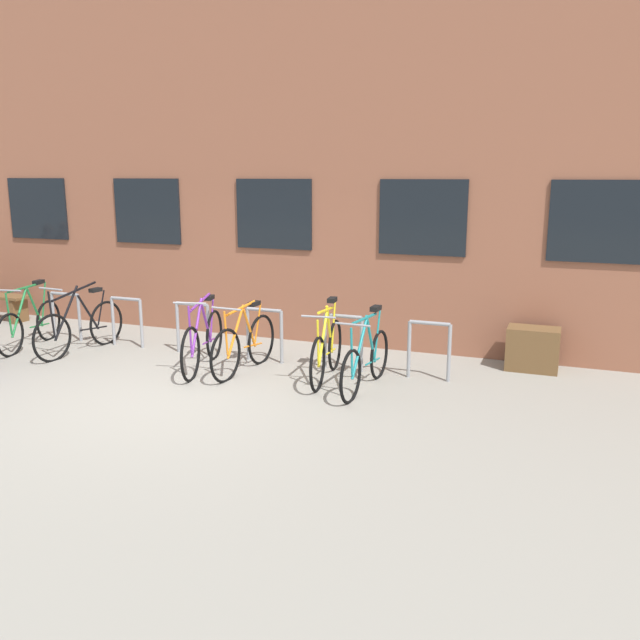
{
  "coord_description": "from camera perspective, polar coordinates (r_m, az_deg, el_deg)",
  "views": [
    {
      "loc": [
        4.53,
        -6.49,
        2.66
      ],
      "look_at": [
        1.4,
        1.6,
        0.75
      ],
      "focal_mm": 37.23,
      "sensor_mm": 36.0,
      "label": 1
    }
  ],
  "objects": [
    {
      "name": "bicycle_green",
      "position": [
        11.33,
        -23.67,
        -0.29
      ],
      "size": [
        0.5,
        1.67,
        1.04
      ],
      "color": "black",
      "rests_on": "ground"
    },
    {
      "name": "bicycle_yellow",
      "position": [
        8.77,
        0.59,
        -2.64
      ],
      "size": [
        0.44,
        1.68,
        1.06
      ],
      "color": "black",
      "rests_on": "ground"
    },
    {
      "name": "bicycle_orange",
      "position": [
        9.15,
        -6.53,
        -2.09
      ],
      "size": [
        0.44,
        1.68,
        1.0
      ],
      "color": "black",
      "rests_on": "ground"
    },
    {
      "name": "bicycle_black",
      "position": [
        10.73,
        -19.9,
        -0.57
      ],
      "size": [
        0.44,
        1.82,
        1.09
      ],
      "color": "black",
      "rests_on": "ground"
    },
    {
      "name": "storefront_building",
      "position": [
        13.39,
        1.39,
        14.09
      ],
      "size": [
        28.0,
        5.83,
        6.12
      ],
      "color": "brown",
      "rests_on": "ground"
    },
    {
      "name": "ground_plane",
      "position": [
        8.36,
        -13.12,
        -6.52
      ],
      "size": [
        42.0,
        42.0,
        0.0
      ],
      "primitive_type": "plane",
      "color": "gray"
    },
    {
      "name": "bicycle_teal",
      "position": [
        8.38,
        3.97,
        -3.48
      ],
      "size": [
        0.44,
        1.73,
        1.03
      ],
      "color": "black",
      "rests_on": "ground"
    },
    {
      "name": "bike_rack",
      "position": [
        9.87,
        -7.92,
        -0.49
      ],
      "size": [
        6.59,
        0.05,
        0.79
      ],
      "color": "gray",
      "rests_on": "ground"
    },
    {
      "name": "bicycle_purple",
      "position": [
        9.38,
        -10.02,
        -1.76
      ],
      "size": [
        0.56,
        1.78,
        1.06
      ],
      "color": "black",
      "rests_on": "ground"
    },
    {
      "name": "planter_box",
      "position": [
        9.65,
        17.82,
        -2.38
      ],
      "size": [
        0.7,
        0.44,
        0.6
      ],
      "primitive_type": "cube",
      "color": "brown",
      "rests_on": "ground"
    }
  ]
}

